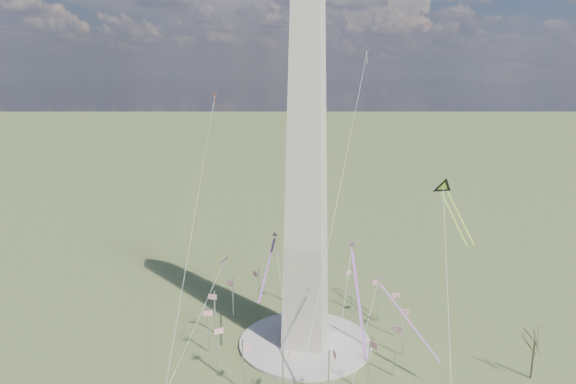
# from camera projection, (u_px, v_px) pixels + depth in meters

# --- Properties ---
(ground) EXTENTS (2000.00, 2000.00, 0.00)m
(ground) POSITION_uv_depth(u_px,v_px,m) (305.00, 344.00, 140.22)
(ground) COLOR #455229
(ground) RESTS_ON ground
(plaza) EXTENTS (36.00, 36.00, 0.80)m
(plaza) POSITION_uv_depth(u_px,v_px,m) (305.00, 343.00, 140.13)
(plaza) COLOR #B9B1A9
(plaza) RESTS_ON ground
(washington_monument) EXTENTS (15.56, 15.56, 100.00)m
(washington_monument) POSITION_uv_depth(u_px,v_px,m) (307.00, 172.00, 129.43)
(washington_monument) COLOR #AD9E90
(washington_monument) RESTS_ON plaza
(flagpole_ring) EXTENTS (54.40, 54.40, 13.00)m
(flagpole_ring) POSITION_uv_depth(u_px,v_px,m) (305.00, 320.00, 138.58)
(flagpole_ring) COLOR silver
(flagpole_ring) RESTS_ON ground
(tree_near) EXTENTS (8.44, 8.44, 14.76)m
(tree_near) POSITION_uv_depth(u_px,v_px,m) (535.00, 339.00, 122.20)
(tree_near) COLOR #403227
(tree_near) RESTS_ON ground
(kite_delta_black) EXTENTS (11.00, 17.42, 14.40)m
(kite_delta_black) POSITION_uv_depth(u_px,v_px,m) (445.00, 191.00, 138.35)
(kite_delta_black) COLOR black
(kite_delta_black) RESTS_ON ground
(kite_diamond_purple) EXTENTS (2.09, 3.03, 8.93)m
(kite_diamond_purple) POSITION_uv_depth(u_px,v_px,m) (225.00, 263.00, 142.02)
(kite_diamond_purple) COLOR #391664
(kite_diamond_purple) RESTS_ON ground
(kite_streamer_left) EXTENTS (6.93, 23.07, 16.10)m
(kite_streamer_left) POSITION_uv_depth(u_px,v_px,m) (356.00, 280.00, 111.06)
(kite_streamer_left) COLOR #FC2734
(kite_streamer_left) RESTS_ON ground
(kite_streamer_mid) EXTENTS (1.72, 18.28, 12.55)m
(kite_streamer_mid) POSITION_uv_depth(u_px,v_px,m) (269.00, 259.00, 132.80)
(kite_streamer_mid) COLOR #FC2734
(kite_streamer_mid) RESTS_ON ground
(kite_streamer_right) EXTENTS (16.76, 15.15, 14.64)m
(kite_streamer_right) POSITION_uv_depth(u_px,v_px,m) (399.00, 307.00, 128.30)
(kite_streamer_right) COLOR #FC2734
(kite_streamer_right) RESTS_ON ground
(kite_small_red) EXTENTS (1.43, 1.66, 4.47)m
(kite_small_red) POSITION_uv_depth(u_px,v_px,m) (215.00, 96.00, 171.84)
(kite_small_red) COLOR #F03C1C
(kite_small_red) RESTS_ON ground
(kite_small_white) EXTENTS (1.15, 1.93, 4.61)m
(kite_small_white) POSITION_uv_depth(u_px,v_px,m) (367.00, 53.00, 165.21)
(kite_small_white) COLOR white
(kite_small_white) RESTS_ON ground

